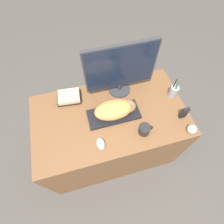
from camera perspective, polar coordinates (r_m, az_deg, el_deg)
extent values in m
plane|color=#4C4742|center=(2.04, 2.38, -20.56)|extent=(12.00, 12.00, 0.00)
cube|color=brown|center=(1.78, -0.58, -7.07)|extent=(1.28, 0.73, 0.76)
cube|color=black|center=(1.43, 0.53, -0.78)|extent=(0.42, 0.18, 0.02)
ellipsoid|color=#D18C47|center=(1.36, 0.56, 0.80)|extent=(0.31, 0.18, 0.13)
sphere|color=olive|center=(1.39, 5.75, 1.88)|extent=(0.10, 0.10, 0.10)
cone|color=olive|center=(1.34, 6.27, 2.13)|extent=(0.04, 0.04, 0.04)
cone|color=olive|center=(1.37, 5.59, 3.86)|extent=(0.04, 0.04, 0.04)
cylinder|color=#333338|center=(1.58, 2.40, 7.50)|extent=(0.19, 0.19, 0.02)
cylinder|color=#333338|center=(1.55, 2.46, 8.47)|extent=(0.04, 0.04, 0.07)
cube|color=#333338|center=(1.38, 2.82, 14.47)|extent=(0.57, 0.03, 0.41)
cube|color=#192338|center=(1.38, 2.93, 14.22)|extent=(0.55, 0.01, 0.39)
ellipsoid|color=silver|center=(1.31, -3.73, -10.29)|extent=(0.06, 0.10, 0.04)
cylinder|color=black|center=(1.35, 10.53, -5.69)|extent=(0.09, 0.09, 0.08)
torus|color=black|center=(1.37, 12.21, -5.22)|extent=(0.06, 0.01, 0.06)
cylinder|color=#939399|center=(1.60, 19.43, 6.36)|extent=(0.07, 0.07, 0.10)
cylinder|color=orange|center=(1.57, 20.43, 7.80)|extent=(0.01, 0.01, 0.13)
cylinder|color=black|center=(1.55, 19.55, 8.08)|extent=(0.01, 0.01, 0.15)
cylinder|color=#338C38|center=(1.53, 20.40, 7.60)|extent=(0.01, 0.01, 0.18)
sphere|color=silver|center=(1.47, 24.64, -5.12)|extent=(0.07, 0.07, 0.07)
cube|color=black|center=(1.49, 22.48, -0.33)|extent=(0.05, 0.02, 0.12)
cube|color=black|center=(1.50, 22.46, -1.08)|extent=(0.04, 0.00, 0.05)
cube|color=black|center=(1.55, -13.82, 4.34)|extent=(0.21, 0.15, 0.03)
cube|color=#C6B284|center=(1.53, -13.88, 5.00)|extent=(0.19, 0.16, 0.03)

